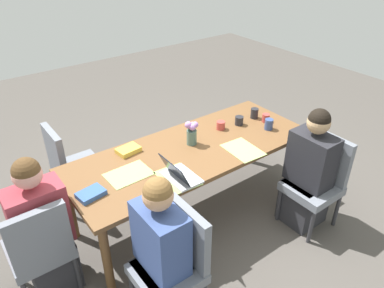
{
  "coord_description": "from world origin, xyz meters",
  "views": [
    {
      "loc": [
        1.71,
        2.29,
        2.52
      ],
      "look_at": [
        0.0,
        0.0,
        0.8
      ],
      "focal_mm": 34.53,
      "sensor_mm": 36.0,
      "label": 1
    }
  ],
  "objects_px": {
    "person_far_left_mid": "(162,257)",
    "chair_far_left_near": "(318,178)",
    "coffee_mug_near_left": "(269,124)",
    "flower_vase": "(191,132)",
    "person_head_right_left_far": "(44,234)",
    "coffee_mug_centre_left": "(239,121)",
    "dining_table": "(192,155)",
    "laptop_far_left_mid": "(179,175)",
    "chair_far_left_mid": "(176,260)",
    "chair_near_right_near": "(70,164)",
    "coffee_mug_centre_right": "(266,118)",
    "person_far_left_near": "(308,175)",
    "chair_head_right_left_far": "(40,246)",
    "coffee_mug_far_left": "(254,113)",
    "coffee_mug_near_right": "(221,125)",
    "book_blue_cover": "(128,150)",
    "book_red_cover": "(91,194)"
  },
  "relations": [
    {
      "from": "person_far_left_mid",
      "to": "chair_far_left_near",
      "type": "bearing_deg",
      "value": 178.2
    },
    {
      "from": "coffee_mug_near_left",
      "to": "flower_vase",
      "type": "bearing_deg",
      "value": -16.23
    },
    {
      "from": "person_far_left_mid",
      "to": "flower_vase",
      "type": "bearing_deg",
      "value": -136.85
    },
    {
      "from": "person_head_right_left_far",
      "to": "flower_vase",
      "type": "bearing_deg",
      "value": -176.36
    },
    {
      "from": "coffee_mug_centre_left",
      "to": "person_head_right_left_far",
      "type": "bearing_deg",
      "value": 3.02
    },
    {
      "from": "person_far_left_mid",
      "to": "flower_vase",
      "type": "distance_m",
      "value": 1.22
    },
    {
      "from": "dining_table",
      "to": "laptop_far_left_mid",
      "type": "relative_size",
      "value": 7.21
    },
    {
      "from": "chair_far_left_mid",
      "to": "laptop_far_left_mid",
      "type": "bearing_deg",
      "value": -128.0
    },
    {
      "from": "chair_near_right_near",
      "to": "coffee_mug_centre_right",
      "type": "height_order",
      "value": "chair_near_right_near"
    },
    {
      "from": "person_far_left_near",
      "to": "person_head_right_left_far",
      "type": "relative_size",
      "value": 1.0
    },
    {
      "from": "flower_vase",
      "to": "coffee_mug_near_left",
      "type": "height_order",
      "value": "flower_vase"
    },
    {
      "from": "person_far_left_mid",
      "to": "laptop_far_left_mid",
      "type": "relative_size",
      "value": 3.73
    },
    {
      "from": "dining_table",
      "to": "chair_head_right_left_far",
      "type": "xyz_separation_m",
      "value": [
        1.45,
        0.09,
        -0.17
      ]
    },
    {
      "from": "coffee_mug_far_left",
      "to": "coffee_mug_centre_right",
      "type": "bearing_deg",
      "value": 105.22
    },
    {
      "from": "person_far_left_near",
      "to": "chair_far_left_mid",
      "type": "bearing_deg",
      "value": 2.53
    },
    {
      "from": "chair_far_left_near",
      "to": "coffee_mug_near_left",
      "type": "relative_size",
      "value": 8.35
    },
    {
      "from": "chair_far_left_near",
      "to": "coffee_mug_far_left",
      "type": "distance_m",
      "value": 0.94
    },
    {
      "from": "chair_far_left_mid",
      "to": "coffee_mug_near_right",
      "type": "relative_size",
      "value": 10.59
    },
    {
      "from": "coffee_mug_near_right",
      "to": "chair_far_left_mid",
      "type": "bearing_deg",
      "value": 37.78
    },
    {
      "from": "chair_far_left_near",
      "to": "coffee_mug_centre_right",
      "type": "distance_m",
      "value": 0.81
    },
    {
      "from": "dining_table",
      "to": "coffee_mug_centre_right",
      "type": "distance_m",
      "value": 0.94
    },
    {
      "from": "coffee_mug_near_left",
      "to": "coffee_mug_centre_right",
      "type": "relative_size",
      "value": 1.28
    },
    {
      "from": "chair_head_right_left_far",
      "to": "book_blue_cover",
      "type": "bearing_deg",
      "value": -157.99
    },
    {
      "from": "chair_near_right_near",
      "to": "coffee_mug_far_left",
      "type": "height_order",
      "value": "chair_near_right_near"
    },
    {
      "from": "person_head_right_left_far",
      "to": "book_blue_cover",
      "type": "relative_size",
      "value": 5.97
    },
    {
      "from": "dining_table",
      "to": "person_far_left_near",
      "type": "relative_size",
      "value": 1.93
    },
    {
      "from": "chair_far_left_mid",
      "to": "person_far_left_near",
      "type": "bearing_deg",
      "value": -177.47
    },
    {
      "from": "chair_near_right_near",
      "to": "coffee_mug_near_left",
      "type": "height_order",
      "value": "chair_near_right_near"
    },
    {
      "from": "coffee_mug_far_left",
      "to": "book_blue_cover",
      "type": "distance_m",
      "value": 1.4
    },
    {
      "from": "person_far_left_mid",
      "to": "laptop_far_left_mid",
      "type": "xyz_separation_m",
      "value": [
        -0.45,
        -0.42,
        0.26
      ]
    },
    {
      "from": "dining_table",
      "to": "laptop_far_left_mid",
      "type": "bearing_deg",
      "value": 40.97
    },
    {
      "from": "laptop_far_left_mid",
      "to": "coffee_mug_near_left",
      "type": "height_order",
      "value": "laptop_far_left_mid"
    },
    {
      "from": "person_head_right_left_far",
      "to": "coffee_mug_near_left",
      "type": "xyz_separation_m",
      "value": [
        -2.22,
        0.14,
        0.27
      ]
    },
    {
      "from": "laptop_far_left_mid",
      "to": "coffee_mug_near_left",
      "type": "xyz_separation_m",
      "value": [
        -1.19,
        -0.16,
        0.01
      ]
    },
    {
      "from": "coffee_mug_near_left",
      "to": "coffee_mug_near_right",
      "type": "height_order",
      "value": "coffee_mug_near_left"
    },
    {
      "from": "book_blue_cover",
      "to": "book_red_cover",
      "type": "bearing_deg",
      "value": 29.74
    },
    {
      "from": "coffee_mug_far_left",
      "to": "chair_far_left_near",
      "type": "bearing_deg",
      "value": 88.42
    },
    {
      "from": "flower_vase",
      "to": "book_blue_cover",
      "type": "relative_size",
      "value": 1.19
    },
    {
      "from": "book_blue_cover",
      "to": "coffee_mug_centre_right",
      "type": "bearing_deg",
      "value": 160.88
    },
    {
      "from": "person_far_left_near",
      "to": "chair_far_left_mid",
      "type": "height_order",
      "value": "person_far_left_near"
    },
    {
      "from": "chair_head_right_left_far",
      "to": "person_far_left_near",
      "type": "bearing_deg",
      "value": 164.36
    },
    {
      "from": "flower_vase",
      "to": "book_red_cover",
      "type": "bearing_deg",
      "value": 8.46
    },
    {
      "from": "person_far_left_mid",
      "to": "chair_near_right_near",
      "type": "distance_m",
      "value": 1.54
    },
    {
      "from": "person_head_right_left_far",
      "to": "coffee_mug_near_right",
      "type": "xyz_separation_m",
      "value": [
        -1.84,
        -0.15,
        0.26
      ]
    },
    {
      "from": "dining_table",
      "to": "coffee_mug_far_left",
      "type": "bearing_deg",
      "value": -173.43
    },
    {
      "from": "chair_head_right_left_far",
      "to": "laptop_far_left_mid",
      "type": "height_order",
      "value": "laptop_far_left_mid"
    },
    {
      "from": "chair_far_left_mid",
      "to": "book_red_cover",
      "type": "bearing_deg",
      "value": -68.31
    },
    {
      "from": "laptop_far_left_mid",
      "to": "dining_table",
      "type": "bearing_deg",
      "value": -139.03
    },
    {
      "from": "chair_far_left_near",
      "to": "coffee_mug_centre_left",
      "type": "xyz_separation_m",
      "value": [
        0.2,
        -0.87,
        0.29
      ]
    },
    {
      "from": "person_far_left_near",
      "to": "chair_head_right_left_far",
      "type": "relative_size",
      "value": 1.33
    }
  ]
}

